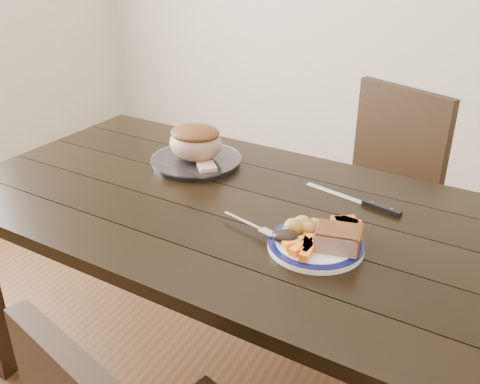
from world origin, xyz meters
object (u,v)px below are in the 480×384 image
at_px(chair_far, 376,191).
at_px(fork, 252,226).
at_px(serving_platter, 196,162).
at_px(carving_knife, 369,204).
at_px(dinner_plate, 316,245).
at_px(pork_slice, 337,239).
at_px(roast_joint, 195,143).
at_px(dining_table, 220,226).

height_order(chair_far, fork, chair_far).
relative_size(chair_far, serving_platter, 3.08).
distance_m(fork, carving_knife, 0.38).
bearing_deg(chair_far, dinner_plate, 116.80).
bearing_deg(fork, pork_slice, 16.71).
height_order(chair_far, roast_joint, chair_far).
bearing_deg(pork_slice, dining_table, 162.47).
bearing_deg(pork_slice, carving_knife, 88.74).
bearing_deg(dinner_plate, fork, -178.10).
relative_size(dining_table, roast_joint, 9.08).
bearing_deg(dinner_plate, chair_far, 92.52).
bearing_deg(dinner_plate, dining_table, 160.61).
distance_m(pork_slice, fork, 0.23).
bearing_deg(fork, chair_far, 97.15).
xyz_separation_m(pork_slice, roast_joint, (-0.60, 0.32, 0.03)).
height_order(dining_table, pork_slice, pork_slice).
xyz_separation_m(dinner_plate, fork, (-0.18, -0.01, 0.01)).
relative_size(chair_far, pork_slice, 8.79).
distance_m(dinner_plate, carving_knife, 0.29).
xyz_separation_m(chair_far, fork, (-0.14, -0.86, 0.25)).
bearing_deg(fork, serving_platter, 155.57).
distance_m(serving_platter, fork, 0.49).
xyz_separation_m(dining_table, dinner_plate, (0.35, -0.12, 0.10)).
relative_size(fork, carving_knife, 0.56).
xyz_separation_m(chair_far, pork_slice, (0.09, -0.86, 0.27)).
relative_size(chair_far, carving_knife, 2.95).
relative_size(chair_far, dinner_plate, 3.79).
distance_m(dining_table, roast_joint, 0.32).
bearing_deg(roast_joint, pork_slice, -27.91).
bearing_deg(chair_far, pork_slice, 120.41).
height_order(dining_table, dinner_plate, dinner_plate).
height_order(pork_slice, carving_knife, pork_slice).
height_order(fork, carving_knife, fork).
xyz_separation_m(fork, roast_joint, (-0.37, 0.32, 0.06)).
xyz_separation_m(serving_platter, roast_joint, (0.00, 0.00, 0.07)).
relative_size(serving_platter, roast_joint, 1.66).
xyz_separation_m(dinner_plate, roast_joint, (-0.55, 0.32, 0.07)).
xyz_separation_m(dining_table, fork, (0.17, -0.13, 0.11)).
relative_size(dining_table, fork, 9.44).
bearing_deg(chair_far, fork, 105.05).
relative_size(pork_slice, carving_knife, 0.34).
bearing_deg(dining_table, roast_joint, 136.03).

